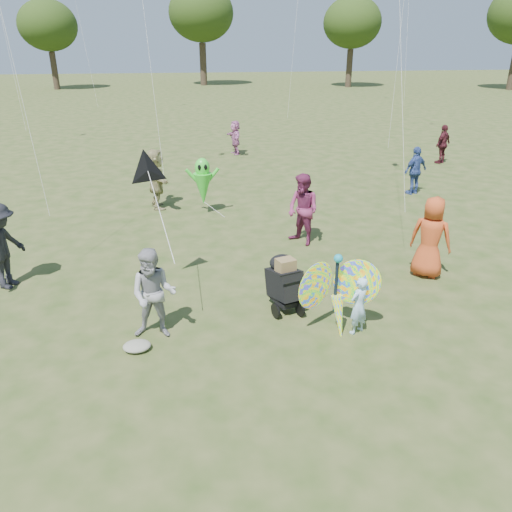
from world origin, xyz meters
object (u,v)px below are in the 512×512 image
at_px(butterfly_kite, 337,294).
at_px(crowd_c, 415,171).
at_px(crowd_d, 156,179).
at_px(alien_kite, 203,183).
at_px(crowd_b, 2,246).
at_px(crowd_e, 303,210).
at_px(adult_man, 154,294).
at_px(jogging_stroller, 284,279).
at_px(crowd_h, 443,144).
at_px(crowd_a, 431,237).
at_px(child_girl, 359,306).
at_px(crowd_j, 235,137).

bearing_deg(butterfly_kite, crowd_c, 56.89).
bearing_deg(crowd_d, alien_kite, -130.79).
bearing_deg(crowd_b, crowd_c, -45.89).
relative_size(crowd_b, crowd_e, 1.01).
xyz_separation_m(adult_man, crowd_b, (-3.21, 2.51, 0.10)).
relative_size(crowd_b, jogging_stroller, 1.67).
bearing_deg(crowd_d, crowd_h, -78.11).
height_order(crowd_b, crowd_c, crowd_b).
bearing_deg(crowd_c, butterfly_kite, 35.20).
height_order(crowd_a, crowd_b, crowd_b).
distance_m(child_girl, crowd_b, 7.44).
relative_size(crowd_h, jogging_stroller, 1.46).
xyz_separation_m(adult_man, crowd_h, (11.83, 12.08, -0.02)).
bearing_deg(crowd_b, alien_kite, -26.71).
bearing_deg(jogging_stroller, crowd_e, 52.71).
height_order(adult_man, crowd_b, crowd_b).
relative_size(crowd_c, jogging_stroller, 1.46).
height_order(crowd_c, butterfly_kite, crowd_c).
relative_size(adult_man, crowd_e, 0.91).
relative_size(crowd_e, butterfly_kite, 1.06).
bearing_deg(crowd_a, crowd_c, -73.47).
bearing_deg(crowd_e, alien_kite, -171.33).
height_order(crowd_j, butterfly_kite, butterfly_kite).
bearing_deg(crowd_e, butterfly_kite, -37.57).
bearing_deg(crowd_e, crowd_j, 150.11).
height_order(crowd_c, crowd_e, crowd_e).
xyz_separation_m(crowd_d, butterfly_kite, (3.38, -7.99, -0.18)).
distance_m(child_girl, crowd_c, 9.68).
height_order(crowd_e, crowd_h, crowd_e).
relative_size(crowd_b, crowd_j, 1.22).
height_order(crowd_a, crowd_e, crowd_e).
height_order(butterfly_kite, alien_kite, alien_kite).
bearing_deg(crowd_b, crowd_a, -75.77).
relative_size(child_girl, crowd_c, 0.68).
bearing_deg(jogging_stroller, crowd_d, 93.13).
xyz_separation_m(crowd_c, crowd_e, (-4.92, -3.89, 0.10)).
bearing_deg(adult_man, butterfly_kite, 3.87).
bearing_deg(alien_kite, butterfly_kite, -74.49).
height_order(crowd_h, butterfly_kite, crowd_h).
xyz_separation_m(crowd_e, butterfly_kite, (-0.43, -4.30, -0.16)).
relative_size(adult_man, crowd_h, 1.03).
relative_size(crowd_a, butterfly_kite, 1.06).
xyz_separation_m(adult_man, jogging_stroller, (2.48, 0.68, -0.23)).
bearing_deg(crowd_h, butterfly_kite, 23.52).
relative_size(child_girl, jogging_stroller, 0.99).
height_order(crowd_h, crowd_j, crowd_h).
relative_size(crowd_j, alien_kite, 0.88).
bearing_deg(jogging_stroller, crowd_a, -2.45).
distance_m(child_girl, crowd_h, 15.00).
xyz_separation_m(crowd_c, jogging_stroller, (-6.10, -7.17, -0.21)).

